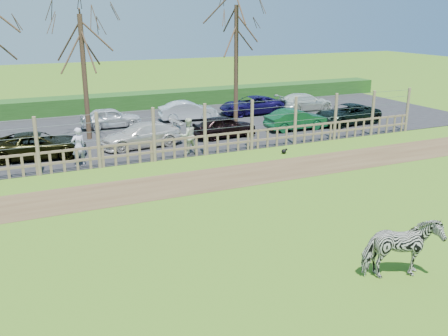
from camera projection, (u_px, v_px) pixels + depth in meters
name	position (u px, v px, depth m)	size (l,w,h in m)	color
ground	(228.00, 226.00, 15.98)	(120.00, 120.00, 0.00)	olive
dirt_strip	(181.00, 184.00, 19.89)	(34.00, 2.80, 0.01)	brown
asphalt	(122.00, 132.00, 28.59)	(44.00, 13.00, 0.04)	#232326
hedge	(98.00, 104.00, 34.53)	(46.00, 2.00, 1.10)	#1E4716
fence	(154.00, 144.00, 22.70)	(30.16, 0.16, 2.50)	brown
tree_mid	(82.00, 47.00, 25.50)	(4.80, 4.80, 6.83)	#3D2B1E
tree_right	(236.00, 36.00, 29.37)	(4.80, 4.80, 7.35)	#3D2B1E
zebra	(401.00, 249.00, 12.60)	(0.87, 1.92, 1.62)	gray
visitor_a	(78.00, 147.00, 21.91)	(0.63, 0.41, 1.72)	silver
visitor_b	(188.00, 136.00, 23.89)	(0.84, 0.65, 1.72)	beige
crow	(284.00, 151.00, 24.17)	(0.31, 0.23, 0.25)	black
car_2	(38.00, 145.00, 23.20)	(1.99, 4.32, 1.20)	black
car_3	(142.00, 135.00, 25.17)	(1.68, 4.13, 1.20)	silver
car_4	(224.00, 126.00, 27.10)	(1.42, 3.52, 1.20)	black
car_5	(296.00, 119.00, 28.89)	(1.27, 3.64, 1.20)	#12522B
car_6	(347.00, 114.00, 30.43)	(1.99, 4.32, 1.20)	black
car_10	(111.00, 118.00, 29.37)	(1.42, 3.52, 1.20)	silver
car_11	(188.00, 111.00, 31.46)	(1.27, 3.64, 1.20)	silver
car_12	(251.00, 105.00, 33.39)	(1.99, 4.32, 1.20)	#150D46
car_13	(305.00, 102.00, 34.61)	(1.68, 4.13, 1.20)	silver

